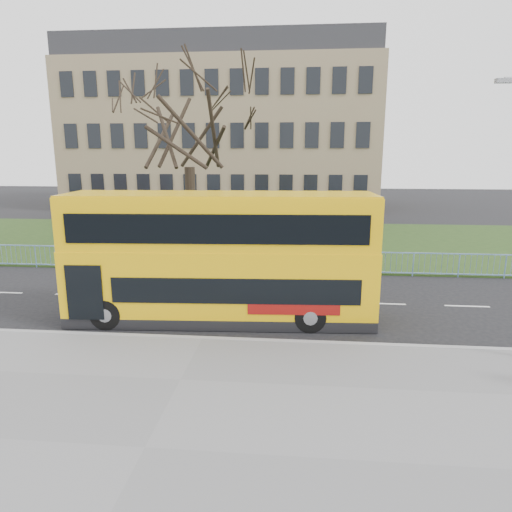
{
  "coord_description": "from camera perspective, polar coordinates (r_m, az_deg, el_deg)",
  "views": [
    {
      "loc": [
        2.77,
        -14.03,
        5.49
      ],
      "look_at": [
        1.36,
        1.0,
        2.07
      ],
      "focal_mm": 32.0,
      "sensor_mm": 36.0,
      "label": 1
    }
  ],
  "objects": [
    {
      "name": "civic_building",
      "position": [
        49.66,
        -3.78,
        14.48
      ],
      "size": [
        30.0,
        15.0,
        14.0
      ],
      "primitive_type": "cube",
      "color": "#91795C",
      "rests_on": "ground"
    },
    {
      "name": "ground",
      "position": [
        15.32,
        -5.49,
        -8.29
      ],
      "size": [
        120.0,
        120.0,
        0.0
      ],
      "primitive_type": "plane",
      "color": "black",
      "rests_on": "ground"
    },
    {
      "name": "grass_verge",
      "position": [
        28.98,
        -0.23,
        1.93
      ],
      "size": [
        80.0,
        15.4,
        0.08
      ],
      "primitive_type": "cube",
      "color": "#1B3312",
      "rests_on": "ground"
    },
    {
      "name": "yellow_bus",
      "position": [
        14.99,
        -4.45,
        0.21
      ],
      "size": [
        10.08,
        2.92,
        4.17
      ],
      "rotation": [
        0.0,
        0.0,
        0.06
      ],
      "color": "yellow",
      "rests_on": "ground"
    },
    {
      "name": "kerb",
      "position": [
        13.88,
        -6.7,
        -10.29
      ],
      "size": [
        80.0,
        0.2,
        0.14
      ],
      "primitive_type": "cube",
      "color": "gray",
      "rests_on": "ground"
    },
    {
      "name": "pavement",
      "position": [
        9.49,
        -13.71,
        -22.51
      ],
      "size": [
        80.0,
        10.5,
        0.12
      ],
      "primitive_type": "cube",
      "color": "slate",
      "rests_on": "ground"
    },
    {
      "name": "guard_railing",
      "position": [
        21.39,
        -2.24,
        -0.59
      ],
      "size": [
        40.0,
        0.12,
        1.1
      ],
      "primitive_type": null,
      "color": "#76A0D2",
      "rests_on": "ground"
    },
    {
      "name": "bare_tree",
      "position": [
        24.71,
        -8.37,
        13.03
      ],
      "size": [
        7.81,
        7.81,
        11.15
      ],
      "primitive_type": null,
      "color": "black",
      "rests_on": "grass_verge"
    }
  ]
}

